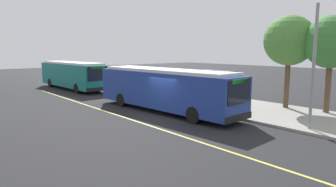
# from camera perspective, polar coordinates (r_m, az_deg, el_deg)

# --- Properties ---
(ground_plane) EXTENTS (120.00, 120.00, 0.00)m
(ground_plane) POSITION_cam_1_polar(r_m,az_deg,el_deg) (19.15, -0.57, -4.40)
(ground_plane) COLOR #232326
(sidewalk_curb) EXTENTS (44.00, 6.40, 0.15)m
(sidewalk_curb) POSITION_cam_1_polar(r_m,az_deg,el_deg) (23.33, 10.90, -2.05)
(sidewalk_curb) COLOR gray
(sidewalk_curb) RESTS_ON ground_plane
(lane_stripe_center) EXTENTS (36.00, 0.14, 0.01)m
(lane_stripe_center) POSITION_cam_1_polar(r_m,az_deg,el_deg) (17.87, -6.05, -5.36)
(lane_stripe_center) COLOR #E0D64C
(lane_stripe_center) RESTS_ON ground_plane
(transit_bus_main) EXTENTS (12.15, 3.27, 2.95)m
(transit_bus_main) POSITION_cam_1_polar(r_m,az_deg,el_deg) (20.44, -0.58, 1.02)
(transit_bus_main) COLOR navy
(transit_bus_main) RESTS_ON ground_plane
(transit_bus_second) EXTENTS (11.32, 3.03, 2.95)m
(transit_bus_second) POSITION_cam_1_polar(r_m,az_deg,el_deg) (33.91, -17.92, 3.54)
(transit_bus_second) COLOR #146B66
(transit_bus_second) RESTS_ON ground_plane
(bus_shelter) EXTENTS (2.90, 1.60, 2.48)m
(bus_shelter) POSITION_cam_1_polar(r_m,az_deg,el_deg) (24.06, 9.04, 2.74)
(bus_shelter) COLOR #333338
(bus_shelter) RESTS_ON sidewalk_curb
(waiting_bench) EXTENTS (1.60, 0.48, 0.95)m
(waiting_bench) POSITION_cam_1_polar(r_m,az_deg,el_deg) (24.02, 9.17, -0.36)
(waiting_bench) COLOR brown
(waiting_bench) RESTS_ON sidewalk_curb
(route_sign_post) EXTENTS (0.44, 0.08, 2.80)m
(route_sign_post) POSITION_cam_1_polar(r_m,az_deg,el_deg) (20.54, 8.87, 1.91)
(route_sign_post) COLOR #333338
(route_sign_post) RESTS_ON sidewalk_curb
(pedestrian_commuter) EXTENTS (0.24, 0.40, 1.69)m
(pedestrian_commuter) POSITION_cam_1_polar(r_m,az_deg,el_deg) (20.82, 11.77, -0.41)
(pedestrian_commuter) COLOR #282D47
(pedestrian_commuter) RESTS_ON sidewalk_curb
(street_tree_near_shelter) EXTENTS (3.39, 3.39, 6.30)m
(street_tree_near_shelter) POSITION_cam_1_polar(r_m,az_deg,el_deg) (21.88, 28.94, 8.61)
(street_tree_near_shelter) COLOR brown
(street_tree_near_shelter) RESTS_ON sidewalk_curb
(street_tree_upstreet) EXTENTS (3.50, 3.50, 6.49)m
(street_tree_upstreet) POSITION_cam_1_polar(r_m,az_deg,el_deg) (22.59, 22.33, 9.36)
(street_tree_upstreet) COLOR brown
(street_tree_upstreet) RESTS_ON sidewalk_curb
(utility_pole) EXTENTS (0.16, 0.16, 6.40)m
(utility_pole) POSITION_cam_1_polar(r_m,az_deg,el_deg) (16.88, 26.23, 4.52)
(utility_pole) COLOR gray
(utility_pole) RESTS_ON sidewalk_curb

